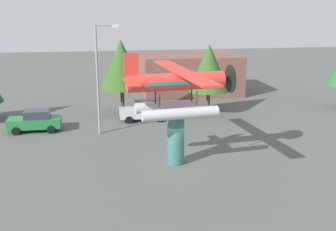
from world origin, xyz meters
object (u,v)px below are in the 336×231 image
storefront_building (189,74)px  tree_east (121,64)px  display_pedestal (176,140)px  tree_center_back (209,68)px  floatplane_monument (178,89)px  car_mid_silver (144,111)px  car_near_green (35,121)px  streetlight_primary (100,72)px

storefront_building → tree_east: bearing=-134.0°
display_pedestal → tree_east: 13.96m
display_pedestal → tree_center_back: 13.77m
tree_east → tree_center_back: 8.12m
tree_east → display_pedestal: bearing=-79.0°
floatplane_monument → tree_east: 13.63m
car_mid_silver → tree_center_back: size_ratio=0.64×
car_near_green → storefront_building: storefront_building is taller
floatplane_monument → tree_east: bearing=95.4°
floatplane_monument → storefront_building: 22.84m
car_near_green → streetlight_primary: size_ratio=0.49×
storefront_building → tree_east: (-8.33, -8.64, 2.47)m
display_pedestal → car_mid_silver: (-0.85, 10.84, -0.75)m
display_pedestal → floatplane_monument: 3.30m
floatplane_monument → storefront_building: size_ratio=0.94×
car_mid_silver → storefront_building: bearing=-120.5°
floatplane_monument → car_mid_silver: size_ratio=2.49×
car_mid_silver → tree_east: bearing=-55.1°
storefront_building → car_mid_silver: bearing=-120.5°
streetlight_primary → storefront_building: 18.05m
car_mid_silver → storefront_building: storefront_building is taller
tree_east → floatplane_monument: bearing=-78.4°
floatplane_monument → tree_center_back: size_ratio=1.60×
floatplane_monument → car_near_green: floatplane_monument is taller
car_near_green → storefront_building: 20.44m
streetlight_primary → storefront_building: bearing=54.5°
floatplane_monument → streetlight_primary: (-4.76, 7.45, 0.02)m
tree_center_back → display_pedestal: bearing=-113.8°
car_mid_silver → storefront_building: (6.57, 11.16, 1.37)m
storefront_building → streetlight_primary: bearing=-125.5°
floatplane_monument → tree_center_back: floatplane_monument is taller
display_pedestal → tree_east: (-2.61, 13.36, 3.09)m
display_pedestal → car_mid_silver: display_pedestal is taller
storefront_building → tree_center_back: size_ratio=1.70×
car_near_green → tree_center_back: size_ratio=0.64×
car_mid_silver → tree_center_back: (6.29, 1.51, 3.46)m
car_near_green → tree_east: size_ratio=0.60×
storefront_building → tree_center_back: (-0.28, -9.65, 2.09)m
display_pedestal → car_near_green: bearing=138.0°
car_mid_silver → tree_center_back: tree_center_back is taller
car_mid_silver → streetlight_primary: (-3.78, -3.38, 4.07)m
storefront_building → tree_center_back: tree_center_back is taller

